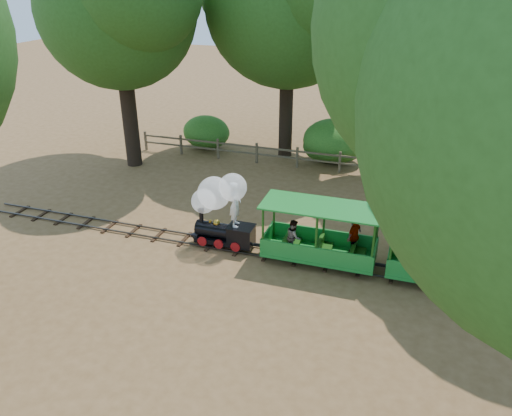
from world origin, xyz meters
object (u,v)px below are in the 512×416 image
(locomotive, at_px, (220,205))
(carriage_rear, at_px, (448,262))
(fence, at_px, (318,158))
(carriage_front, at_px, (321,241))

(locomotive, distance_m, carriage_rear, 7.20)
(carriage_rear, height_order, fence, carriage_rear)
(carriage_front, bearing_deg, locomotive, 178.84)
(fence, bearing_deg, locomotive, -101.86)
(fence, bearing_deg, carriage_rear, -55.54)
(locomotive, bearing_deg, carriage_front, -1.16)
(carriage_rear, relative_size, fence, 0.20)
(locomotive, bearing_deg, fence, 78.14)
(locomotive, xyz_separation_m, carriage_rear, (7.17, -0.09, -0.73))
(carriage_front, height_order, carriage_rear, same)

